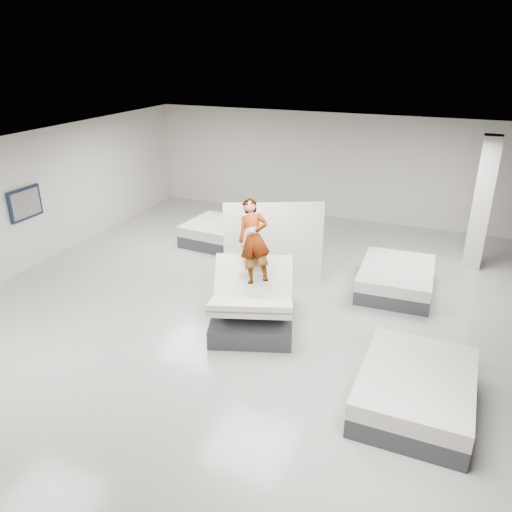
{
  "coord_description": "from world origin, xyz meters",
  "views": [
    {
      "loc": [
        3.35,
        -7.87,
        5.05
      ],
      "look_at": [
        -0.25,
        0.94,
        1.0
      ],
      "focal_mm": 35.0,
      "sensor_mm": 36.0,
      "label": 1
    }
  ],
  "objects_px": {
    "flat_bed_left_far": "(227,234)",
    "hero_bed": "(253,305)",
    "remote": "(264,274)",
    "flat_bed_right_far": "(396,279)",
    "wall_poster": "(25,204)",
    "column": "(482,204)",
    "flat_bed_right_near": "(415,390)",
    "person": "(254,257)",
    "divider_panel": "(273,246)"
  },
  "relations": [
    {
      "from": "divider_panel",
      "to": "wall_poster",
      "type": "height_order",
      "value": "wall_poster"
    },
    {
      "from": "column",
      "to": "divider_panel",
      "type": "bearing_deg",
      "value": -145.29
    },
    {
      "from": "divider_panel",
      "to": "remote",
      "type": "bearing_deg",
      "value": -99.66
    },
    {
      "from": "flat_bed_left_far",
      "to": "flat_bed_right_far",
      "type": "bearing_deg",
      "value": -12.94
    },
    {
      "from": "flat_bed_right_near",
      "to": "person",
      "type": "bearing_deg",
      "value": 153.62
    },
    {
      "from": "divider_panel",
      "to": "flat_bed_left_far",
      "type": "distance_m",
      "value": 2.89
    },
    {
      "from": "divider_panel",
      "to": "flat_bed_right_near",
      "type": "relative_size",
      "value": 0.99
    },
    {
      "from": "flat_bed_right_far",
      "to": "flat_bed_left_far",
      "type": "bearing_deg",
      "value": 167.06
    },
    {
      "from": "person",
      "to": "flat_bed_right_near",
      "type": "xyz_separation_m",
      "value": [
        3.28,
        -1.63,
        -1.0
      ]
    },
    {
      "from": "remote",
      "to": "flat_bed_left_far",
      "type": "bearing_deg",
      "value": 106.37
    },
    {
      "from": "flat_bed_left_far",
      "to": "remote",
      "type": "bearing_deg",
      "value": -55.09
    },
    {
      "from": "divider_panel",
      "to": "wall_poster",
      "type": "bearing_deg",
      "value": 166.69
    },
    {
      "from": "person",
      "to": "flat_bed_left_far",
      "type": "distance_m",
      "value": 4.06
    },
    {
      "from": "flat_bed_left_far",
      "to": "column",
      "type": "height_order",
      "value": "column"
    },
    {
      "from": "flat_bed_left_far",
      "to": "wall_poster",
      "type": "distance_m",
      "value": 5.01
    },
    {
      "from": "remote",
      "to": "wall_poster",
      "type": "distance_m",
      "value": 6.27
    },
    {
      "from": "remote",
      "to": "divider_panel",
      "type": "xyz_separation_m",
      "value": [
        -0.43,
        1.63,
        -0.12
      ]
    },
    {
      "from": "hero_bed",
      "to": "divider_panel",
      "type": "xyz_separation_m",
      "value": [
        -0.22,
        1.69,
        0.57
      ]
    },
    {
      "from": "flat_bed_right_near",
      "to": "divider_panel",
      "type": "bearing_deg",
      "value": 138.53
    },
    {
      "from": "hero_bed",
      "to": "remote",
      "type": "relative_size",
      "value": 17.06
    },
    {
      "from": "remote",
      "to": "person",
      "type": "bearing_deg",
      "value": 122.15
    },
    {
      "from": "flat_bed_left_far",
      "to": "column",
      "type": "distance_m",
      "value": 6.39
    },
    {
      "from": "hero_bed",
      "to": "remote",
      "type": "bearing_deg",
      "value": 15.4
    },
    {
      "from": "person",
      "to": "flat_bed_left_far",
      "type": "height_order",
      "value": "person"
    },
    {
      "from": "hero_bed",
      "to": "column",
      "type": "distance_m",
      "value": 6.12
    },
    {
      "from": "person",
      "to": "flat_bed_right_far",
      "type": "relative_size",
      "value": 0.79
    },
    {
      "from": "column",
      "to": "wall_poster",
      "type": "relative_size",
      "value": 3.37
    },
    {
      "from": "divider_panel",
      "to": "flat_bed_left_far",
      "type": "xyz_separation_m",
      "value": [
        -2.05,
        1.92,
        -0.69
      ]
    },
    {
      "from": "remote",
      "to": "wall_poster",
      "type": "bearing_deg",
      "value": 156.94
    },
    {
      "from": "remote",
      "to": "divider_panel",
      "type": "height_order",
      "value": "divider_panel"
    },
    {
      "from": "hero_bed",
      "to": "column",
      "type": "bearing_deg",
      "value": 49.31
    },
    {
      "from": "person",
      "to": "flat_bed_left_far",
      "type": "xyz_separation_m",
      "value": [
        -2.16,
        3.29,
        -1.0
      ]
    },
    {
      "from": "flat_bed_left_far",
      "to": "wall_poster",
      "type": "height_order",
      "value": "wall_poster"
    },
    {
      "from": "person",
      "to": "flat_bed_right_far",
      "type": "bearing_deg",
      "value": 23.36
    },
    {
      "from": "remote",
      "to": "flat_bed_right_far",
      "type": "height_order",
      "value": "remote"
    },
    {
      "from": "flat_bed_left_far",
      "to": "column",
      "type": "relative_size",
      "value": 0.71
    },
    {
      "from": "hero_bed",
      "to": "flat_bed_right_near",
      "type": "relative_size",
      "value": 1.09
    },
    {
      "from": "column",
      "to": "wall_poster",
      "type": "height_order",
      "value": "column"
    },
    {
      "from": "flat_bed_left_far",
      "to": "person",
      "type": "bearing_deg",
      "value": -56.72
    },
    {
      "from": "person",
      "to": "flat_bed_right_near",
      "type": "relative_size",
      "value": 0.75
    },
    {
      "from": "flat_bed_right_far",
      "to": "column",
      "type": "height_order",
      "value": "column"
    },
    {
      "from": "flat_bed_right_far",
      "to": "wall_poster",
      "type": "xyz_separation_m",
      "value": [
        -8.39,
        -1.99,
        1.32
      ]
    },
    {
      "from": "remote",
      "to": "wall_poster",
      "type": "xyz_separation_m",
      "value": [
        -6.23,
        0.49,
        0.5
      ]
    },
    {
      "from": "flat_bed_right_far",
      "to": "column",
      "type": "bearing_deg",
      "value": 52.45
    },
    {
      "from": "column",
      "to": "person",
      "type": "bearing_deg",
      "value": -133.54
    },
    {
      "from": "person",
      "to": "flat_bed_right_near",
      "type": "bearing_deg",
      "value": -44.92
    },
    {
      "from": "person",
      "to": "flat_bed_right_near",
      "type": "height_order",
      "value": "person"
    },
    {
      "from": "hero_bed",
      "to": "person",
      "type": "bearing_deg",
      "value": 108.54
    },
    {
      "from": "flat_bed_left_far",
      "to": "wall_poster",
      "type": "bearing_deg",
      "value": -140.85
    },
    {
      "from": "flat_bed_left_far",
      "to": "hero_bed",
      "type": "bearing_deg",
      "value": -57.88
    }
  ]
}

